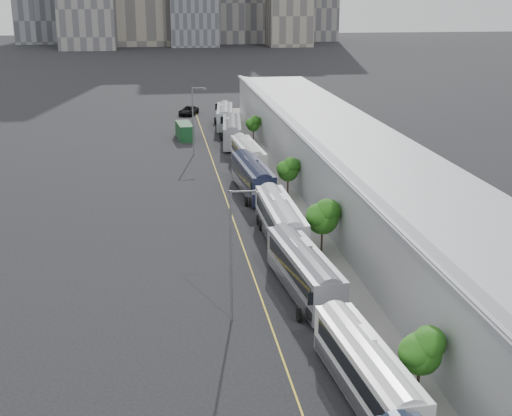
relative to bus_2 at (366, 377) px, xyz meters
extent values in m
cube|color=gray|center=(6.60, 21.36, -1.44)|extent=(10.00, 170.00, 0.12)
cube|color=gold|center=(-3.90, 21.36, -1.49)|extent=(0.12, 160.00, 0.02)
cube|color=gray|center=(10.60, 21.36, 1.90)|extent=(12.00, 160.00, 6.80)
cube|color=gray|center=(10.60, 21.36, 4.35)|extent=(12.45, 160.40, 2.57)
cube|color=gray|center=(4.70, 21.36, 5.50)|extent=(0.30, 160.00, 0.40)
cube|color=white|center=(0.00, 0.02, 0.30)|extent=(3.43, 12.34, 2.95)
cube|color=black|center=(0.00, -0.16, 0.83)|extent=(3.37, 10.89, 1.00)
cube|color=silver|center=(0.00, 0.02, -0.64)|extent=(3.45, 12.10, 0.94)
cube|color=white|center=(0.00, 1.43, 1.92)|extent=(1.38, 2.15, 0.28)
cube|color=slate|center=(-0.52, 15.22, 0.41)|extent=(3.75, 13.10, 3.13)
cube|color=black|center=(-0.52, 15.02, 0.98)|extent=(3.67, 11.57, 1.06)
cube|color=silver|center=(-0.52, 15.22, -0.59)|extent=(3.76, 12.85, 1.00)
cube|color=slate|center=(-0.52, 16.71, 2.13)|extent=(1.49, 2.30, 0.30)
cube|color=#BABBC5|center=(-0.24, 27.59, 0.49)|extent=(2.81, 13.50, 3.27)
cube|color=black|center=(-0.24, 27.38, 1.08)|extent=(2.86, 11.89, 1.11)
cube|color=silver|center=(-0.24, 27.59, -0.55)|extent=(2.85, 13.23, 1.05)
cube|color=#BABBC5|center=(-0.24, 29.14, 2.28)|extent=(1.37, 2.29, 0.31)
cube|color=black|center=(-0.63, 44.15, 0.47)|extent=(3.50, 13.49, 3.23)
cube|color=black|center=(-0.63, 43.94, 1.06)|extent=(3.46, 11.89, 1.10)
cube|color=silver|center=(-0.63, 44.15, -0.56)|extent=(3.53, 13.22, 1.03)
cube|color=black|center=(-0.63, 45.69, 2.25)|extent=(1.47, 2.34, 0.31)
cube|color=silver|center=(0.31, 55.63, 0.39)|extent=(3.24, 12.87, 3.09)
cube|color=black|center=(0.31, 55.44, 0.94)|extent=(3.22, 11.34, 1.05)
cube|color=silver|center=(0.31, 55.63, -0.60)|extent=(3.27, 12.61, 0.99)
cube|color=silver|center=(0.31, 57.10, 2.08)|extent=(1.39, 2.22, 0.29)
cube|color=slate|center=(-0.07, 71.89, 0.46)|extent=(3.95, 13.46, 3.21)
cube|color=black|center=(-0.07, 71.69, 1.04)|extent=(3.85, 11.88, 1.09)
cube|color=silver|center=(-0.07, 71.89, -0.57)|extent=(3.96, 13.20, 1.03)
cube|color=slate|center=(-0.07, 73.42, 2.22)|extent=(1.54, 2.36, 0.31)
cube|color=#A2A6AC|center=(0.21, 86.12, 0.41)|extent=(3.90, 13.11, 3.13)
cube|color=black|center=(0.21, 85.92, 0.97)|extent=(3.80, 11.58, 1.06)
cube|color=silver|center=(0.21, 86.12, -0.59)|extent=(3.92, 12.86, 1.00)
cube|color=#A2A6AC|center=(0.21, 87.61, 2.13)|extent=(1.51, 2.31, 0.30)
cylinder|color=black|center=(2.95, -0.41, 0.12)|extent=(0.18, 0.18, 3.23)
sphere|color=#2A6316|center=(2.95, -0.41, 1.83)|extent=(2.46, 2.46, 2.46)
cylinder|color=black|center=(2.95, 24.06, 0.26)|extent=(0.18, 0.18, 3.51)
sphere|color=#2A6316|center=(2.95, 24.06, 2.15)|extent=(2.90, 2.90, 2.90)
cylinder|color=black|center=(3.21, 42.47, 0.13)|extent=(0.18, 0.18, 3.26)
sphere|color=#2A6316|center=(3.21, 42.47, 1.84)|extent=(2.37, 2.37, 2.37)
cylinder|color=black|center=(3.39, 73.22, -0.03)|extent=(0.18, 0.18, 2.95)
sphere|color=#2A6316|center=(3.39, 73.22, 1.50)|extent=(2.00, 2.00, 2.00)
cylinder|color=#59595E|center=(-6.54, 11.43, 3.32)|extent=(0.18, 0.18, 9.65)
cylinder|color=#59595E|center=(-5.64, 11.43, 8.05)|extent=(1.80, 0.14, 0.14)
cube|color=#59595E|center=(-4.84, 11.43, 7.90)|extent=(0.50, 0.22, 0.18)
cylinder|color=#59595E|center=(-6.27, 65.62, 3.32)|extent=(0.18, 0.18, 9.65)
cylinder|color=#59595E|center=(-5.37, 65.62, 8.05)|extent=(1.80, 0.14, 0.14)
cube|color=#59595E|center=(-4.57, 65.62, 7.90)|extent=(0.50, 0.22, 0.18)
cube|color=#11391B|center=(-7.07, 77.41, -0.25)|extent=(2.73, 6.84, 2.50)
imported|color=black|center=(-5.35, 100.23, -0.69)|extent=(4.53, 6.42, 1.63)
camera|label=1|loc=(-11.24, -34.88, 21.11)|focal=50.00mm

